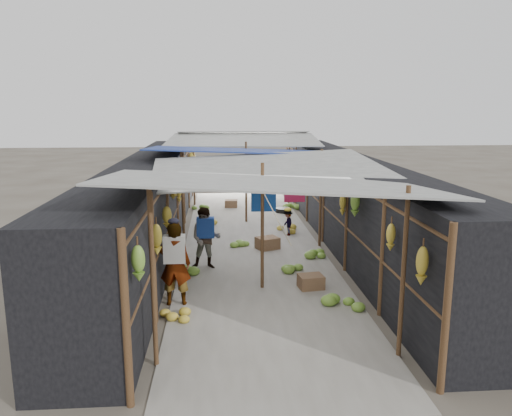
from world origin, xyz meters
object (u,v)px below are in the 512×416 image
object	(u,v)px
crate_near	(311,282)
black_basin	(283,210)
vendor_seated	(288,223)
shopper_blue	(206,238)
vendor_elderly	(175,264)

from	to	relation	value
crate_near	black_basin	world-z (taller)	crate_near
vendor_seated	black_basin	bearing A→B (deg)	165.93
black_basin	shopper_blue	bearing A→B (deg)	-112.96
vendor_elderly	crate_near	bearing A→B (deg)	-160.74
vendor_elderly	vendor_seated	world-z (taller)	vendor_elderly
crate_near	vendor_elderly	xyz separation A→B (m)	(-2.70, -0.62, 0.66)
black_basin	shopper_blue	world-z (taller)	shopper_blue
vendor_elderly	vendor_seated	size ratio (longest dim) A/B	2.08
vendor_elderly	vendor_seated	bearing A→B (deg)	-113.50
crate_near	vendor_elderly	distance (m)	2.84
vendor_elderly	shopper_blue	distance (m)	2.17
vendor_seated	crate_near	bearing A→B (deg)	-10.66
shopper_blue	vendor_seated	xyz separation A→B (m)	(2.28, 2.80, -0.33)
crate_near	black_basin	xyz separation A→B (m)	(0.37, 7.50, -0.07)
shopper_blue	vendor_seated	size ratio (longest dim) A/B	1.86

